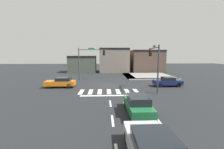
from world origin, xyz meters
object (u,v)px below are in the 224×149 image
object	(u,v)px
traffic_signal_northwest	(90,58)
car_silver	(151,146)
traffic_signal_southeast	(155,60)
car_orange	(61,82)
car_green	(138,104)
car_navy	(168,82)

from	to	relation	value
traffic_signal_northwest	car_silver	xyz separation A→B (m)	(4.75, -23.11, -3.44)
traffic_signal_northwest	traffic_signal_southeast	bearing A→B (deg)	-45.41
car_silver	car_orange	bearing A→B (deg)	26.77
car_green	car_navy	size ratio (longest dim) A/B	1.10
car_navy	traffic_signal_northwest	bearing A→B (deg)	-28.51
traffic_signal_northwest	car_green	bearing A→B (deg)	-72.68
traffic_signal_southeast	car_orange	size ratio (longest dim) A/B	1.41
car_silver	car_navy	size ratio (longest dim) A/B	1.00
car_orange	car_navy	distance (m)	15.73
traffic_signal_northwest	car_silver	size ratio (longest dim) A/B	1.45
car_green	traffic_signal_southeast	bearing A→B (deg)	-25.44
car_orange	car_navy	world-z (taller)	car_orange
car_orange	car_silver	bearing A→B (deg)	116.77
traffic_signal_southeast	traffic_signal_northwest	size ratio (longest dim) A/B	0.99
traffic_signal_southeast	traffic_signal_northwest	bearing A→B (deg)	44.59
traffic_signal_northwest	car_silver	world-z (taller)	traffic_signal_northwest
traffic_signal_southeast	car_navy	distance (m)	5.26
car_silver	car_navy	bearing A→B (deg)	-24.18
traffic_signal_southeast	traffic_signal_northwest	world-z (taller)	traffic_signal_northwest
traffic_signal_southeast	car_green	xyz separation A→B (m)	(-3.79, -7.97, -3.35)
traffic_signal_southeast	traffic_signal_northwest	xyz separation A→B (m)	(-9.18, 9.31, 0.10)
traffic_signal_northwest	car_silver	distance (m)	23.84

